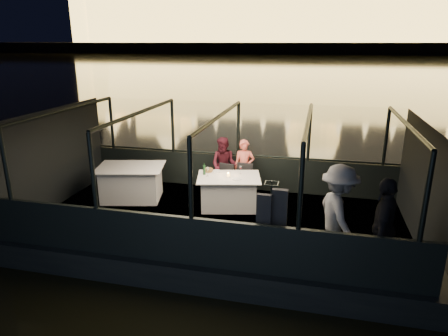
% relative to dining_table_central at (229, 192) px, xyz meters
% --- Properties ---
extents(river_water, '(500.00, 500.00, 0.00)m').
position_rel_dining_table_central_xyz_m(river_water, '(-0.06, 79.36, -0.89)').
color(river_water, black).
rests_on(river_water, ground).
extents(boat_hull, '(8.60, 4.40, 1.00)m').
position_rel_dining_table_central_xyz_m(boat_hull, '(-0.06, -0.64, -0.89)').
color(boat_hull, black).
rests_on(boat_hull, river_water).
extents(boat_deck, '(8.00, 4.00, 0.04)m').
position_rel_dining_table_central_xyz_m(boat_deck, '(-0.06, -0.64, -0.41)').
color(boat_deck, black).
rests_on(boat_deck, boat_hull).
extents(gunwale_port, '(8.00, 0.08, 0.90)m').
position_rel_dining_table_central_xyz_m(gunwale_port, '(-0.06, 1.36, 0.06)').
color(gunwale_port, black).
rests_on(gunwale_port, boat_deck).
extents(gunwale_starboard, '(8.00, 0.08, 0.90)m').
position_rel_dining_table_central_xyz_m(gunwale_starboard, '(-0.06, -2.64, 0.06)').
color(gunwale_starboard, black).
rests_on(gunwale_starboard, boat_deck).
extents(cabin_glass_port, '(8.00, 0.02, 1.40)m').
position_rel_dining_table_central_xyz_m(cabin_glass_port, '(-0.06, 1.36, 1.21)').
color(cabin_glass_port, '#99B2B2').
rests_on(cabin_glass_port, gunwale_port).
extents(cabin_glass_starboard, '(8.00, 0.02, 1.40)m').
position_rel_dining_table_central_xyz_m(cabin_glass_starboard, '(-0.06, -2.64, 1.21)').
color(cabin_glass_starboard, '#99B2B2').
rests_on(cabin_glass_starboard, gunwale_starboard).
extents(cabin_roof_glass, '(8.00, 4.00, 0.02)m').
position_rel_dining_table_central_xyz_m(cabin_roof_glass, '(-0.06, -0.64, 1.91)').
color(cabin_roof_glass, '#99B2B2').
rests_on(cabin_roof_glass, boat_deck).
extents(end_wall_fore, '(0.02, 4.00, 2.30)m').
position_rel_dining_table_central_xyz_m(end_wall_fore, '(-4.06, -0.64, 0.76)').
color(end_wall_fore, black).
rests_on(end_wall_fore, boat_deck).
extents(end_wall_aft, '(0.02, 4.00, 2.30)m').
position_rel_dining_table_central_xyz_m(end_wall_aft, '(3.94, -0.64, 0.76)').
color(end_wall_aft, black).
rests_on(end_wall_aft, boat_deck).
extents(canopy_ribs, '(8.00, 4.00, 2.30)m').
position_rel_dining_table_central_xyz_m(canopy_ribs, '(-0.06, -0.64, 0.76)').
color(canopy_ribs, black).
rests_on(canopy_ribs, boat_deck).
extents(embankment, '(400.00, 140.00, 6.00)m').
position_rel_dining_table_central_xyz_m(embankment, '(-0.06, 209.36, 0.11)').
color(embankment, '#423D33').
rests_on(embankment, ground).
extents(dining_table_central, '(1.65, 1.35, 0.77)m').
position_rel_dining_table_central_xyz_m(dining_table_central, '(0.00, 0.00, 0.00)').
color(dining_table_central, white).
rests_on(dining_table_central, boat_deck).
extents(dining_table_aft, '(1.82, 1.49, 0.85)m').
position_rel_dining_table_central_xyz_m(dining_table_aft, '(-2.47, -0.04, 0.00)').
color(dining_table_aft, silver).
rests_on(dining_table_aft, boat_deck).
extents(chair_port_left, '(0.47, 0.47, 0.83)m').
position_rel_dining_table_central_xyz_m(chair_port_left, '(-0.22, 0.58, 0.06)').
color(chair_port_left, black).
rests_on(chair_port_left, boat_deck).
extents(chair_port_right, '(0.44, 0.44, 0.86)m').
position_rel_dining_table_central_xyz_m(chair_port_right, '(0.23, 0.64, 0.06)').
color(chair_port_right, black).
rests_on(chair_port_right, boat_deck).
extents(coat_stand, '(0.55, 0.50, 1.59)m').
position_rel_dining_table_central_xyz_m(coat_stand, '(1.26, -2.39, 0.51)').
color(coat_stand, black).
rests_on(coat_stand, boat_deck).
extents(person_woman_coral, '(0.56, 0.42, 1.43)m').
position_rel_dining_table_central_xyz_m(person_woman_coral, '(0.18, 0.97, 0.36)').
color(person_woman_coral, '#E46453').
rests_on(person_woman_coral, boat_deck).
extents(person_man_maroon, '(0.77, 0.63, 1.46)m').
position_rel_dining_table_central_xyz_m(person_man_maroon, '(-0.34, 0.95, 0.36)').
color(person_man_maroon, '#44131E').
rests_on(person_man_maroon, boat_deck).
extents(passenger_stripe, '(1.01, 1.32, 1.80)m').
position_rel_dining_table_central_xyz_m(passenger_stripe, '(2.38, -1.92, 0.47)').
color(passenger_stripe, white).
rests_on(passenger_stripe, boat_deck).
extents(passenger_dark, '(0.68, 1.08, 1.71)m').
position_rel_dining_table_central_xyz_m(passenger_dark, '(3.10, -2.15, 0.47)').
color(passenger_dark, black).
rests_on(passenger_dark, boat_deck).
extents(wine_bottle, '(0.07, 0.07, 0.28)m').
position_rel_dining_table_central_xyz_m(wine_bottle, '(-0.60, 0.03, 0.53)').
color(wine_bottle, '#163D1B').
rests_on(wine_bottle, dining_table_central).
extents(bread_basket, '(0.28, 0.28, 0.08)m').
position_rel_dining_table_central_xyz_m(bread_basket, '(-0.56, 0.26, 0.42)').
color(bread_basket, brown).
rests_on(bread_basket, dining_table_central).
extents(amber_candle, '(0.07, 0.07, 0.08)m').
position_rel_dining_table_central_xyz_m(amber_candle, '(-0.02, 0.05, 0.42)').
color(amber_candle, '#F5A93D').
rests_on(amber_candle, dining_table_central).
extents(plate_near, '(0.28, 0.28, 0.01)m').
position_rel_dining_table_central_xyz_m(plate_near, '(0.22, -0.12, 0.39)').
color(plate_near, white).
rests_on(plate_near, dining_table_central).
extents(plate_far, '(0.28, 0.28, 0.02)m').
position_rel_dining_table_central_xyz_m(plate_far, '(-0.38, 0.31, 0.39)').
color(plate_far, white).
rests_on(plate_far, dining_table_central).
extents(wine_glass_white, '(0.08, 0.08, 0.21)m').
position_rel_dining_table_central_xyz_m(wine_glass_white, '(-0.49, -0.07, 0.48)').
color(wine_glass_white, white).
rests_on(wine_glass_white, dining_table_central).
extents(wine_glass_red, '(0.08, 0.08, 0.19)m').
position_rel_dining_table_central_xyz_m(wine_glass_red, '(0.23, 0.26, 0.48)').
color(wine_glass_red, silver).
rests_on(wine_glass_red, dining_table_central).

